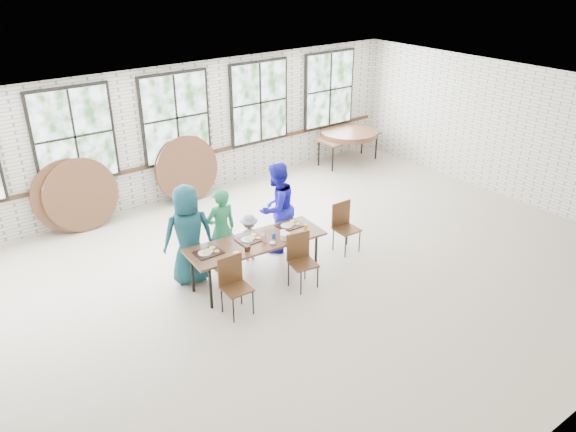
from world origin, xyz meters
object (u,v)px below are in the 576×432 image
Objects in this scene: dining_table at (256,244)px; chair_near_right at (301,256)px; chair_near_left at (233,280)px; storage_table at (349,138)px.

chair_near_right reaches higher than dining_table.
chair_near_right is at bearing 1.21° from chair_near_left.
chair_near_right is 0.52× the size of storage_table.
dining_table and storage_table have the same top height.
chair_near_left is at bearing -150.02° from storage_table.
chair_near_right is (1.31, -0.03, 0.00)m from chair_near_left.
dining_table is 6.23m from storage_table.
chair_near_left is at bearing -140.12° from dining_table.
chair_near_left is 1.00× the size of chair_near_right.
dining_table is 2.59× the size of chair_near_left.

